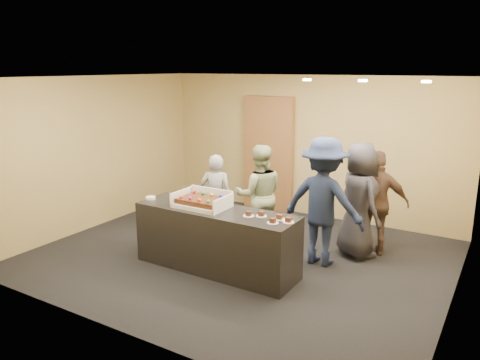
{
  "coord_description": "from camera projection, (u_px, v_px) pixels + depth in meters",
  "views": [
    {
      "loc": [
        3.47,
        -5.79,
        2.86
      ],
      "look_at": [
        -0.01,
        0.0,
        1.21
      ],
      "focal_mm": 35.0,
      "sensor_mm": 36.0,
      "label": 1
    }
  ],
  "objects": [
    {
      "name": "room",
      "position": [
        240.0,
        171.0,
        6.91
      ],
      "size": [
        6.04,
        6.0,
        2.7
      ],
      "color": "black",
      "rests_on": "ground"
    },
    {
      "name": "serving_counter",
      "position": [
        216.0,
        240.0,
        6.66
      ],
      "size": [
        2.41,
        0.72,
        0.9
      ],
      "primitive_type": "cube",
      "rotation": [
        0.0,
        0.0,
        -0.01
      ],
      "color": "black",
      "rests_on": "floor"
    },
    {
      "name": "storage_cabinet",
      "position": [
        268.0,
        154.0,
        9.37
      ],
      "size": [
        1.04,
        0.15,
        2.29
      ],
      "primitive_type": "cube",
      "color": "brown",
      "rests_on": "floor"
    },
    {
      "name": "cake_box",
      "position": [
        203.0,
        203.0,
        6.69
      ],
      "size": [
        0.75,
        0.52,
        0.22
      ],
      "color": "white",
      "rests_on": "serving_counter"
    },
    {
      "name": "sheet_cake",
      "position": [
        202.0,
        200.0,
        6.65
      ],
      "size": [
        0.64,
        0.44,
        0.12
      ],
      "color": "#3A1A0D",
      "rests_on": "cake_box"
    },
    {
      "name": "plate_stack",
      "position": [
        151.0,
        198.0,
        7.07
      ],
      "size": [
        0.15,
        0.15,
        0.04
      ],
      "primitive_type": "cylinder",
      "color": "white",
      "rests_on": "serving_counter"
    },
    {
      "name": "slice_a",
      "position": [
        249.0,
        214.0,
        6.26
      ],
      "size": [
        0.15,
        0.15,
        0.07
      ],
      "color": "white",
      "rests_on": "serving_counter"
    },
    {
      "name": "slice_b",
      "position": [
        261.0,
        215.0,
        6.25
      ],
      "size": [
        0.15,
        0.15,
        0.07
      ],
      "color": "white",
      "rests_on": "serving_counter"
    },
    {
      "name": "slice_c",
      "position": [
        273.0,
        221.0,
        5.98
      ],
      "size": [
        0.15,
        0.15,
        0.07
      ],
      "color": "white",
      "rests_on": "serving_counter"
    },
    {
      "name": "slice_d",
      "position": [
        280.0,
        218.0,
        6.12
      ],
      "size": [
        0.15,
        0.15,
        0.07
      ],
      "color": "white",
      "rests_on": "serving_counter"
    },
    {
      "name": "slice_e",
      "position": [
        288.0,
        221.0,
        6.01
      ],
      "size": [
        0.15,
        0.15,
        0.07
      ],
      "color": "white",
      "rests_on": "serving_counter"
    },
    {
      "name": "person_server_grey",
      "position": [
        216.0,
        198.0,
        7.76
      ],
      "size": [
        0.63,
        0.52,
        1.47
      ],
      "primitive_type": "imported",
      "rotation": [
        0.0,
        0.0,
        3.52
      ],
      "color": "gray",
      "rests_on": "floor"
    },
    {
      "name": "person_sage_man",
      "position": [
        259.0,
        195.0,
        7.59
      ],
      "size": [
        1.01,
        0.97,
        1.65
      ],
      "primitive_type": "imported",
      "rotation": [
        0.0,
        0.0,
        3.75
      ],
      "color": "#98A475",
      "rests_on": "floor"
    },
    {
      "name": "person_navy_man",
      "position": [
        323.0,
        202.0,
        6.77
      ],
      "size": [
        1.24,
        0.73,
        1.89
      ],
      "primitive_type": "imported",
      "rotation": [
        0.0,
        0.0,
        3.12
      ],
      "color": "#18213D",
      "rests_on": "floor"
    },
    {
      "name": "person_brown_extra",
      "position": [
        376.0,
        203.0,
        7.15
      ],
      "size": [
        1.03,
        0.65,
        1.63
      ],
      "primitive_type": "imported",
      "rotation": [
        0.0,
        0.0,
        3.43
      ],
      "color": "brown",
      "rests_on": "floor"
    },
    {
      "name": "person_dark_suit",
      "position": [
        359.0,
        200.0,
        7.07
      ],
      "size": [
        1.02,
        0.99,
        1.77
      ],
      "primitive_type": "imported",
      "rotation": [
        0.0,
        0.0,
        2.42
      ],
      "color": "#28272D",
      "rests_on": "floor"
    },
    {
      "name": "ceiling_spotlights",
      "position": [
        363.0,
        81.0,
        6.22
      ],
      "size": [
        1.72,
        0.12,
        0.03
      ],
      "color": "#FFEAC6",
      "rests_on": "ceiling"
    }
  ]
}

